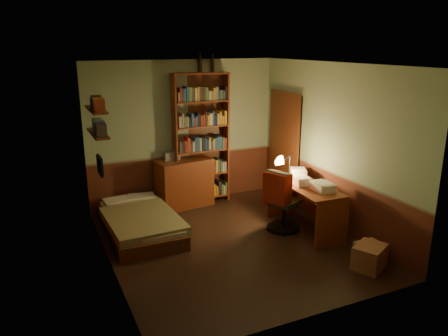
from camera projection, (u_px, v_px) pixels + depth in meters
name	position (u px, v px, depth m)	size (l,w,h in m)	color
floor	(231.00, 244.00, 6.51)	(3.50, 4.00, 0.02)	black
ceiling	(232.00, 63.00, 5.79)	(3.50, 4.00, 0.02)	silver
wall_back	(184.00, 133.00, 7.90)	(3.50, 0.02, 2.60)	gray
wall_left	(104.00, 174.00, 5.44)	(0.02, 4.00, 2.60)	gray
wall_right	(332.00, 147.00, 6.85)	(0.02, 4.00, 2.60)	gray
wall_front	(317.00, 205.00, 4.39)	(3.50, 0.02, 2.60)	gray
doorway	(285.00, 148.00, 8.05)	(0.06, 0.90, 2.00)	black
door_trim	(283.00, 148.00, 8.04)	(0.02, 0.98, 2.08)	#461F0D
bed	(140.00, 216.00, 6.82)	(0.99, 1.85, 0.55)	olive
dresser	(184.00, 183.00, 7.89)	(0.98, 0.49, 0.87)	#632711
mini_stereo	(171.00, 155.00, 7.79)	(0.27, 0.21, 0.15)	#B2B2B7
bookshelf	(201.00, 139.00, 7.90)	(1.02, 0.32, 2.38)	#632711
bottle_left	(200.00, 65.00, 7.65)	(0.07, 0.07, 0.26)	black
bottle_right	(213.00, 65.00, 7.75)	(0.06, 0.06, 0.24)	black
desk	(305.00, 208.00, 6.88)	(0.58, 1.40, 0.75)	#632711
paper_stack	(299.00, 173.00, 7.20)	(0.22, 0.31, 0.12)	silver
desk_lamp	(290.00, 159.00, 7.11)	(0.18, 0.18, 0.60)	black
office_chair	(284.00, 199.00, 6.85)	(0.51, 0.45, 1.03)	#294B35
red_jacket	(271.00, 154.00, 6.56)	(0.22, 0.40, 0.47)	#9E2211
wall_shelf_lower	(98.00, 133.00, 6.37)	(0.20, 0.90, 0.03)	#632711
wall_shelf_upper	(96.00, 110.00, 6.27)	(0.20, 0.90, 0.03)	#632711
framed_picture	(100.00, 165.00, 6.00)	(0.04, 0.32, 0.26)	black
cardboard_box_a	(369.00, 257.00, 5.74)	(0.43, 0.34, 0.32)	#935F3F
cardboard_box_b	(369.00, 251.00, 5.98)	(0.34, 0.28, 0.24)	#935F3F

